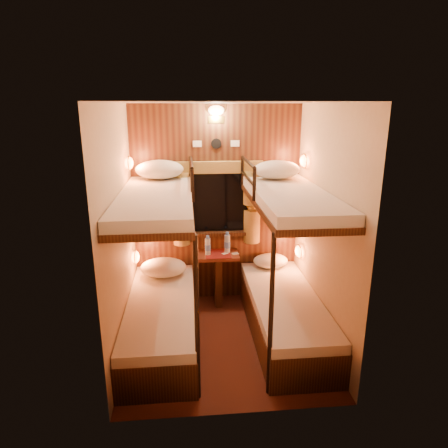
{
  "coord_description": "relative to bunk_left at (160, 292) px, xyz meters",
  "views": [
    {
      "loc": [
        -0.35,
        -3.66,
        2.37
      ],
      "look_at": [
        0.01,
        0.15,
        1.23
      ],
      "focal_mm": 32.0,
      "sensor_mm": 36.0,
      "label": 1
    }
  ],
  "objects": [
    {
      "name": "reading_lamps",
      "position": [
        0.65,
        0.63,
        0.68
      ],
      "size": [
        2.0,
        0.2,
        1.25
      ],
      "color": "orange",
      "rests_on": "wall_left"
    },
    {
      "name": "window",
      "position": [
        0.65,
        0.94,
        0.62
      ],
      "size": [
        1.0,
        0.12,
        0.79
      ],
      "color": "black",
      "rests_on": "back_panel"
    },
    {
      "name": "pillow_upper_left",
      "position": [
        -0.0,
        0.73,
        1.13
      ],
      "size": [
        0.53,
        0.38,
        0.21
      ],
      "primitive_type": "ellipsoid",
      "color": "silver",
      "rests_on": "bunk_left"
    },
    {
      "name": "bunk_left",
      "position": [
        0.0,
        0.0,
        0.0
      ],
      "size": [
        0.72,
        1.9,
        1.82
      ],
      "color": "black",
      "rests_on": "floor"
    },
    {
      "name": "pillow_lower_right",
      "position": [
        1.3,
        0.77,
        -0.02
      ],
      "size": [
        0.43,
        0.3,
        0.17
      ],
      "primitive_type": "ellipsoid",
      "color": "silver",
      "rests_on": "bunk_right"
    },
    {
      "name": "back_fixtures",
      "position": [
        0.65,
        0.93,
        1.69
      ],
      "size": [
        0.54,
        0.09,
        0.48
      ],
      "color": "black",
      "rests_on": "back_panel"
    },
    {
      "name": "wall_right",
      "position": [
        1.65,
        -0.07,
        0.64
      ],
      "size": [
        0.0,
        2.4,
        2.4
      ],
      "primitive_type": "plane",
      "rotation": [
        1.57,
        0.0,
        -1.57
      ],
      "color": "#C6B293",
      "rests_on": "floor"
    },
    {
      "name": "wall_back",
      "position": [
        0.65,
        0.98,
        0.64
      ],
      "size": [
        2.4,
        0.0,
        2.4
      ],
      "primitive_type": "plane",
      "rotation": [
        1.57,
        0.0,
        0.0
      ],
      "color": "#C6B293",
      "rests_on": "floor"
    },
    {
      "name": "sachet_a",
      "position": [
        0.86,
        0.76,
        0.09
      ],
      "size": [
        0.09,
        0.08,
        0.01
      ],
      "primitive_type": "cube",
      "rotation": [
        0.0,
        0.0,
        0.25
      ],
      "color": "silver",
      "rests_on": "table"
    },
    {
      "name": "ceiling",
      "position": [
        0.65,
        -0.07,
        1.84
      ],
      "size": [
        2.1,
        2.1,
        0.0
      ],
      "primitive_type": "plane",
      "rotation": [
        3.14,
        0.0,
        0.0
      ],
      "color": "silver",
      "rests_on": "wall_back"
    },
    {
      "name": "table",
      "position": [
        0.65,
        0.78,
        -0.14
      ],
      "size": [
        0.5,
        0.34,
        0.66
      ],
      "color": "#5C2915",
      "rests_on": "floor"
    },
    {
      "name": "bottle_right",
      "position": [
        0.77,
        0.82,
        0.2
      ],
      "size": [
        0.08,
        0.08,
        0.26
      ],
      "rotation": [
        0.0,
        0.0,
        0.28
      ],
      "color": "#99BFE5",
      "rests_on": "table"
    },
    {
      "name": "bunk_right",
      "position": [
        1.3,
        0.0,
        0.0
      ],
      "size": [
        0.72,
        1.9,
        1.82
      ],
      "color": "black",
      "rests_on": "floor"
    },
    {
      "name": "curtains",
      "position": [
        0.65,
        0.9,
        0.71
      ],
      "size": [
        1.1,
        0.22,
        1.0
      ],
      "color": "olive",
      "rests_on": "back_panel"
    },
    {
      "name": "wall_front",
      "position": [
        0.65,
        -1.12,
        0.64
      ],
      "size": [
        2.4,
        0.0,
        2.4
      ],
      "primitive_type": "plane",
      "rotation": [
        -1.57,
        0.0,
        0.0
      ],
      "color": "#C6B293",
      "rests_on": "floor"
    },
    {
      "name": "wall_left",
      "position": [
        -0.35,
        -0.07,
        0.64
      ],
      "size": [
        0.0,
        2.4,
        2.4
      ],
      "primitive_type": "plane",
      "rotation": [
        1.57,
        0.0,
        1.57
      ],
      "color": "#C6B293",
      "rests_on": "floor"
    },
    {
      "name": "floor",
      "position": [
        0.65,
        -0.07,
        -0.56
      ],
      "size": [
        2.1,
        2.1,
        0.0
      ],
      "primitive_type": "plane",
      "color": "#3E1610",
      "rests_on": "ground"
    },
    {
      "name": "pillow_lower_left",
      "position": [
        -0.0,
        0.62,
        0.0
      ],
      "size": [
        0.53,
        0.38,
        0.21
      ],
      "primitive_type": "ellipsoid",
      "color": "silver",
      "rests_on": "bunk_left"
    },
    {
      "name": "sachet_b",
      "position": [
        0.73,
        0.77,
        0.09
      ],
      "size": [
        0.09,
        0.09,
        0.01
      ],
      "primitive_type": "cube",
      "rotation": [
        0.0,
        0.0,
        0.55
      ],
      "color": "silver",
      "rests_on": "table"
    },
    {
      "name": "pillow_upper_right",
      "position": [
        1.3,
        0.62,
        1.13
      ],
      "size": [
        0.52,
        0.37,
        0.2
      ],
      "primitive_type": "ellipsoid",
      "color": "silver",
      "rests_on": "bunk_right"
    },
    {
      "name": "back_panel",
      "position": [
        0.65,
        0.97,
        0.64
      ],
      "size": [
        2.0,
        0.03,
        2.4
      ],
      "primitive_type": "cube",
      "color": "black",
      "rests_on": "floor"
    },
    {
      "name": "bottle_left",
      "position": [
        0.53,
        0.76,
        0.2
      ],
      "size": [
        0.07,
        0.07,
        0.24
      ],
      "rotation": [
        0.0,
        0.0,
        -0.26
      ],
      "color": "#99BFE5",
      "rests_on": "table"
    }
  ]
}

